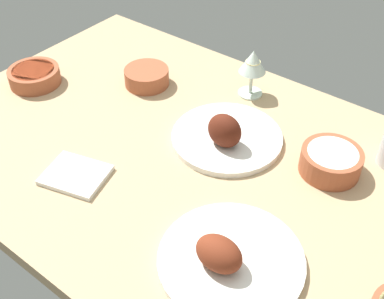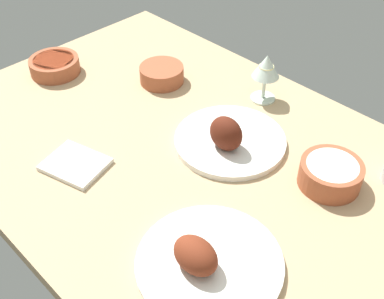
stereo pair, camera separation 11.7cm
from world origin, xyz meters
TOP-DOWN VIEW (x-y plane):
  - dining_table at (0.00, 0.00)cm, footprint 140.00×90.00cm
  - plate_near_viewer at (3.71, 9.31)cm, footprint 28.25×28.25cm
  - plate_far_side at (25.07, -21.04)cm, footprint 29.02×29.02cm
  - bowl_soup at (-30.01, 17.14)cm, footprint 13.00×13.00cm
  - bowl_cream at (29.05, 15.57)cm, footprint 14.33×14.33cm
  - bowl_sauce at (-56.56, -2.66)cm, footprint 14.89×14.89cm
  - wine_glass at (-3.10, 31.44)cm, footprint 7.60×7.60cm
  - folded_napkin at (-17.03, -22.57)cm, footprint 16.81×14.94cm

SIDE VIEW (x-z plane):
  - dining_table at x=0.00cm, z-range 0.00..4.00cm
  - folded_napkin at x=-17.03cm, z-range 4.00..5.20cm
  - plate_far_side at x=25.07cm, z-range 1.75..9.80cm
  - plate_near_viewer at x=3.71cm, z-range 1.15..11.23cm
  - bowl_sauce at x=-56.56cm, z-range 4.23..8.95cm
  - bowl_soup at x=-30.01cm, z-range 4.24..9.19cm
  - bowl_cream at x=29.05cm, z-range 4.25..10.16cm
  - wine_glass at x=-3.10cm, z-range 6.93..20.93cm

